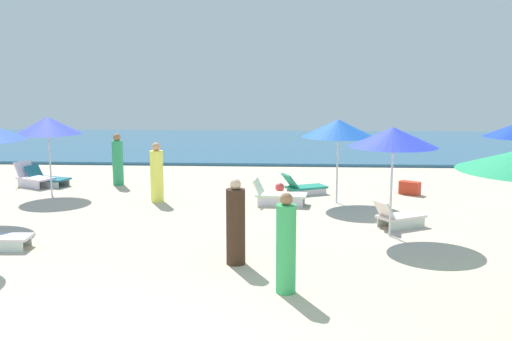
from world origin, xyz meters
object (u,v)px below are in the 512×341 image
lounge_chair_3_1 (33,178)px  lounge_chair_5_1 (278,195)px  umbrella_5 (338,128)px  beach_ball_1 (280,187)px  beachgoer_3 (157,174)px  lounge_chair_3_0 (46,178)px  beachgoer_1 (118,161)px  beachgoer_4 (286,246)px  lounge_chair_6_0 (398,217)px  umbrella_3 (48,126)px  beachgoer_2 (236,225)px  cooler_box_0 (410,188)px  umbrella_6 (393,137)px  lounge_chair_5_0 (303,187)px

lounge_chair_3_1 → lounge_chair_5_1: 8.20m
umbrella_5 → beach_ball_1: (-1.61, 1.45, -1.96)m
lounge_chair_5_1 → beach_ball_1: 1.80m
beachgoer_3 → umbrella_5: bearing=179.3°
lounge_chair_3_0 → lounge_chair_5_1: (7.53, -2.40, 0.03)m
beachgoer_1 → beachgoer_4: bearing=75.6°
lounge_chair_6_0 → beachgoer_3: beachgoer_3 is taller
umbrella_3 → beachgoer_2: 8.70m
umbrella_3 → cooler_box_0: (10.70, 0.67, -1.88)m
lounge_chair_6_0 → beachgoer_1: 9.50m
beachgoer_1 → umbrella_5: bearing=116.3°
umbrella_6 → beachgoer_2: umbrella_6 is taller
umbrella_6 → beachgoer_2: size_ratio=1.48×
umbrella_3 → beachgoer_4: bearing=-47.1°
lounge_chair_5_1 → beachgoer_1: beachgoer_1 is taller
umbrella_3 → beachgoer_3: (3.36, -0.73, -1.29)m
lounge_chair_3_0 → umbrella_6: (10.07, -5.43, 1.98)m
lounge_chair_5_0 → lounge_chair_6_0: size_ratio=1.08×
lounge_chair_5_1 → beachgoer_3: 3.46m
lounge_chair_3_0 → umbrella_6: umbrella_6 is taller
beachgoer_2 → beach_ball_1: beachgoer_2 is taller
lounge_chair_3_0 → cooler_box_0: (11.46, -0.78, -0.04)m
umbrella_5 → beachgoer_3: size_ratio=1.39×
umbrella_3 → beachgoer_2: (6.06, -6.11, -1.32)m
beachgoer_4 → lounge_chair_5_1: bearing=-33.7°
beachgoer_2 → lounge_chair_3_0: bearing=129.3°
beachgoer_2 → beachgoer_3: size_ratio=0.98×
umbrella_6 → cooler_box_0: 5.26m
umbrella_3 → umbrella_6: bearing=-23.2°
beachgoer_3 → beachgoer_2: bearing=114.7°
umbrella_6 → cooler_box_0: umbrella_6 is taller
beachgoer_4 → beachgoer_1: bearing=-5.1°
lounge_chair_6_0 → cooler_box_0: bearing=-44.6°
umbrella_5 → beach_ball_1: umbrella_5 is taller
lounge_chair_5_0 → beachgoer_3: bearing=81.3°
umbrella_6 → beachgoer_4: (-2.30, -3.55, -1.43)m
lounge_chair_5_1 → beachgoer_3: bearing=93.3°
lounge_chair_6_0 → beach_ball_1: bearing=5.6°
lounge_chair_5_1 → beachgoer_2: beachgoer_2 is taller
beachgoer_2 → beachgoer_4: 1.72m
umbrella_5 → lounge_chair_5_1: bearing=-168.2°
umbrella_5 → umbrella_6: (0.90, -3.37, 0.12)m
umbrella_6 → umbrella_3: bearing=156.8°
umbrella_3 → beachgoer_1: umbrella_3 is taller
umbrella_3 → beachgoer_3: size_ratio=1.39×
lounge_chair_3_0 → beachgoer_3: bearing=-100.1°
lounge_chair_3_0 → beach_ball_1: size_ratio=5.32×
lounge_chair_3_0 → beachgoer_2: bearing=-120.2°
beachgoer_1 → beach_ball_1: bearing=125.6°
lounge_chair_6_0 → beachgoer_1: size_ratio=0.79×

